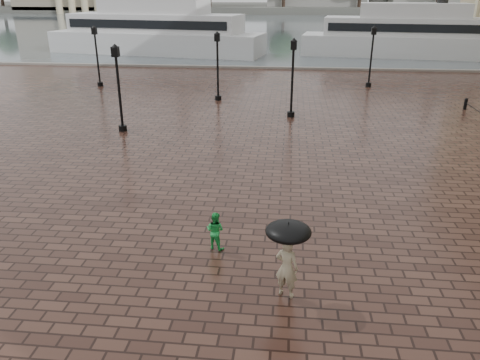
% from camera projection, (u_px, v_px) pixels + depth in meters
% --- Properties ---
extents(ground, '(300.00, 300.00, 0.00)m').
position_uv_depth(ground, '(197.00, 221.00, 15.45)').
color(ground, '#331E17').
rests_on(ground, ground).
extents(harbour_water, '(240.00, 240.00, 0.00)m').
position_uv_depth(harbour_water, '(279.00, 24.00, 100.10)').
color(harbour_water, '#455154').
rests_on(harbour_water, ground).
extents(quay_edge, '(80.00, 0.60, 0.30)m').
position_uv_depth(quay_edge, '(260.00, 69.00, 44.90)').
color(quay_edge, slate).
rests_on(quay_edge, ground).
extents(far_shore, '(300.00, 60.00, 2.00)m').
position_uv_depth(far_shore, '(284.00, 8.00, 162.28)').
color(far_shore, '#4C4C47').
rests_on(far_shore, ground).
extents(street_lamps, '(21.44, 14.44, 4.40)m').
position_uv_depth(street_lamps, '(223.00, 67.00, 30.92)').
color(street_lamps, black).
rests_on(street_lamps, ground).
extents(adult_pedestrian, '(0.68, 0.56, 1.59)m').
position_uv_depth(adult_pedestrian, '(287.00, 268.00, 11.41)').
color(adult_pedestrian, tan).
rests_on(adult_pedestrian, ground).
extents(child_pedestrian, '(0.68, 0.60, 1.15)m').
position_uv_depth(child_pedestrian, '(215.00, 231.00, 13.62)').
color(child_pedestrian, green).
rests_on(child_pedestrian, ground).
extents(ferry_near, '(25.90, 10.52, 8.27)m').
position_uv_depth(ferry_near, '(156.00, 31.00, 54.45)').
color(ferry_near, silver).
rests_on(ferry_near, ground).
extents(ferry_far, '(24.18, 8.71, 7.75)m').
position_uv_depth(ferry_far, '(411.00, 35.00, 52.10)').
color(ferry_far, silver).
rests_on(ferry_far, ground).
extents(umbrella, '(1.10, 1.10, 1.11)m').
position_uv_depth(umbrella, '(288.00, 232.00, 11.03)').
color(umbrella, black).
rests_on(umbrella, ground).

